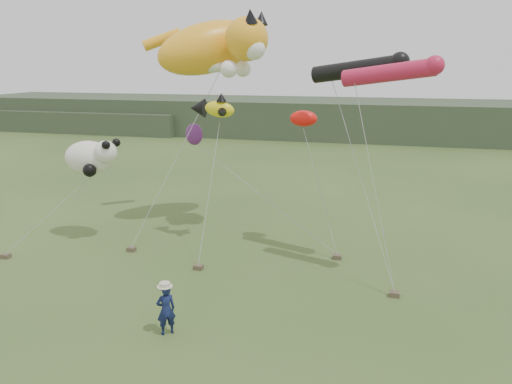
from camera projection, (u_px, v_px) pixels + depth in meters
The scene contains 9 objects.
ground at pixel (190, 334), 15.29m from camera, with size 120.00×120.00×0.00m, color #385123.
headland at pixel (309, 118), 57.46m from camera, with size 90.00×13.00×4.00m.
festival_attendant at pixel (166, 310), 15.11m from camera, with size 0.58×0.38×1.60m, color #121C46.
sandbag_anchors at pixel (207, 263), 20.42m from camera, with size 16.36×3.71×0.18m.
cat_kite at pixel (217, 47), 23.64m from camera, with size 7.02×5.49×3.54m.
fish_kite at pixel (212, 108), 21.83m from camera, with size 2.20×1.46×1.13m.
tube_kites at pixel (378, 70), 18.38m from camera, with size 4.87×3.08×1.29m.
panda_kite at pixel (91, 157), 22.77m from camera, with size 2.72×1.76×1.69m.
misc_kites at pixel (241, 127), 23.73m from camera, with size 7.18×3.36×2.16m.
Camera 1 is at (5.41, -12.77, 8.04)m, focal length 35.00 mm.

